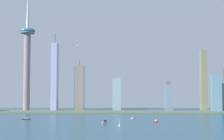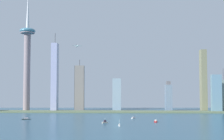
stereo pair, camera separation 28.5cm
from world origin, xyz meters
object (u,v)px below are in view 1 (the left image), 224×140
Objects in this scene: skyscraper_0 at (216,93)px; skyscraper_6 at (117,94)px; boat_6 at (134,118)px; skyscraper_5 at (168,97)px; observation_tower at (27,54)px; skyscraper_3 at (79,88)px; skyscraper_4 at (223,95)px; airplane at (77,46)px; boat_7 at (105,122)px; boat_5 at (26,119)px; skyscraper_2 at (55,77)px; boat_4 at (156,121)px; boat_0 at (119,125)px; skyscraper_1 at (203,80)px.

skyscraper_0 reaches higher than skyscraper_6.
skyscraper_0 is 10.45× the size of boat_6.
skyscraper_5 is 137.56m from skyscraper_6.
skyscraper_0 is (475.63, -17.40, -100.59)m from observation_tower.
skyscraper_3 is 1.22× the size of skyscraper_4.
airplane reaches higher than boat_6.
skyscraper_4 is 11.42× the size of boat_7.
skyscraper_5 is at bearing 168.06° from skyscraper_4.
boat_7 is (148.85, -59.64, 0.49)m from boat_5.
skyscraper_2 is at bearing -170.71° from skyscraper_5.
boat_4 reaches higher than boat_6.
skyscraper_5 is at bearing 9.29° from skyscraper_2.
skyscraper_6 is at bearing 174.85° from skyscraper_4.
skyscraper_6 is at bearing 15.63° from skyscraper_2.
boat_5 is (-3.47, -228.55, -85.60)m from skyscraper_2.
skyscraper_4 is at bearing 79.49° from airplane.
observation_tower reaches higher than skyscraper_0.
boat_0 is (-233.85, -315.75, -44.64)m from skyscraper_0.
skyscraper_3 is 374.34m from boat_0.
skyscraper_4 is (28.08, 35.82, -5.57)m from skyscraper_0.
skyscraper_2 reaches higher than boat_7.
skyscraper_5 reaches higher than boat_4.
skyscraper_1 reaches higher than skyscraper_5.
skyscraper_0 is at bearing -2.32° from skyscraper_2.
skyscraper_1 is 100.76m from skyscraper_5.
boat_4 is at bearing -48.56° from boat_0.
boat_6 is at bearing -58.80° from skyscraper_3.
skyscraper_1 reaches higher than skyscraper_3.
boat_5 is 200.49m from boat_6.
airplane is (-170.40, 250.64, 162.76)m from boat_4.
observation_tower is 389.90m from boat_7.
boat_5 is at bearing -73.31° from observation_tower.
skyscraper_1 is (451.68, 12.07, -68.05)m from observation_tower.
skyscraper_1 is 226.66m from skyscraper_6.
skyscraper_5 is (234.53, 26.90, -23.08)m from skyscraper_3.
skyscraper_0 is 405.74m from skyscraper_2.
skyscraper_0 is 5.70× the size of boat_5.
skyscraper_3 is at bearing 13.16° from boat_0.
observation_tower is at bearing -178.47° from skyscraper_1.
boat_5 is (-406.81, -212.21, -44.72)m from skyscraper_0.
airplane reaches higher than skyscraper_0.
skyscraper_0 is 345.05m from skyscraper_3.
skyscraper_2 is at bearing 177.68° from skyscraper_0.
boat_6 is at bearing -152.36° from boat_7.
skyscraper_3 is at bearing 173.72° from skyscraper_0.
boat_6 is at bearing -81.34° from skyscraper_6.
skyscraper_0 is at bearing -128.09° from skyscraper_4.
skyscraper_3 is (-318.78, 8.27, -19.54)m from skyscraper_1.
boat_0 is at bearing -121.30° from skyscraper_1.
skyscraper_6 is at bearing -178.27° from skyscraper_5.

